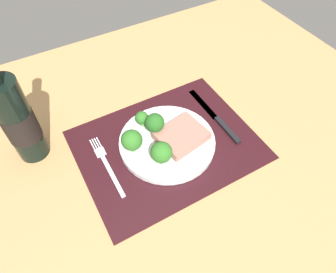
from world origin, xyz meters
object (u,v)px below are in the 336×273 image
plate (167,142)px  knife (218,119)px  fork (107,165)px  wine_bottle (18,120)px  steak (181,136)px

plate → knife: plate is taller
knife → fork: bearing=177.5°
wine_bottle → plate: bearing=-25.9°
steak → wine_bottle: (-33.50, 15.86, 8.68)cm
steak → fork: size_ratio=0.60×
fork → wine_bottle: bearing=137.3°
fork → steak: bearing=-7.6°
fork → knife: bearing=-1.3°
knife → wine_bottle: bearing=162.2°
plate → fork: bearing=174.9°
fork → knife: knife is taller
plate → steak: size_ratio=2.11×
wine_bottle → fork: bearing=-43.0°
fork → wine_bottle: (-14.11, 13.17, 11.14)cm
steak → knife: 13.05cm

